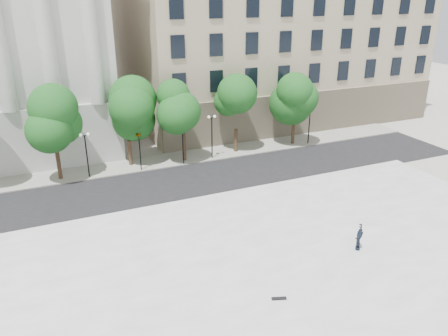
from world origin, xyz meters
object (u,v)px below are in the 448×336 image
Objects in this scene: traffic_light_east at (182,128)px; person_lying at (358,246)px; traffic_light_west at (139,133)px; skateboard at (279,298)px.

traffic_light_east reaches higher than person_lying.
traffic_light_west is 4.18m from traffic_light_east.
traffic_light_west is 22.07m from skateboard.
traffic_light_west is at bearing 115.27° from skateboard.
person_lying is (9.11, -19.54, -3.07)m from traffic_light_west.
person_lying is at bearing -75.84° from traffic_light_east.
traffic_light_east is at bearing 61.07° from person_lying.
skateboard is (2.14, -21.72, -3.27)m from traffic_light_west.
traffic_light_west reaches higher than person_lying.
person_lying is 7.30m from skateboard.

